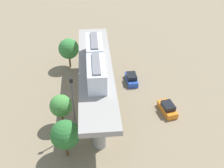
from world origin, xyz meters
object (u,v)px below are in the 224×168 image
object	(u,v)px
parked_car_blue	(131,79)
tree_far_corner	(65,135)
tree_mid_lot	(69,49)
parked_car_orange	(168,108)
train	(95,61)
signal_post	(73,105)
tree_near_viaduct	(61,106)

from	to	relation	value
parked_car_blue	tree_far_corner	world-z (taller)	tree_far_corner
tree_mid_lot	tree_far_corner	size ratio (longest dim) A/B	1.05
parked_car_orange	tree_far_corner	xyz separation A→B (m)	(15.80, 7.63, 3.09)
train	tree_far_corner	xyz separation A→B (m)	(4.52, 10.10, -4.96)
parked_car_orange	signal_post	bearing A→B (deg)	2.07
tree_mid_lot	train	bearing A→B (deg)	110.39
parked_car_blue	tree_near_viaduct	bearing A→B (deg)	38.38
parked_car_orange	signal_post	distance (m)	15.83
tree_near_viaduct	signal_post	xyz separation A→B (m)	(-2.00, 2.06, 1.69)
train	parked_car_blue	world-z (taller)	train
parked_car_orange	signal_post	xyz separation A→B (m)	(14.68, 3.61, 4.71)
parked_car_orange	tree_near_viaduct	distance (m)	17.02
signal_post	parked_car_blue	bearing A→B (deg)	-128.81
parked_car_blue	tree_mid_lot	world-z (taller)	tree_mid_lot
tree_near_viaduct	tree_mid_lot	world-z (taller)	tree_mid_lot
train	parked_car_orange	xyz separation A→B (m)	(-11.28, 2.47, -8.05)
parked_car_orange	tree_near_viaduct	bearing A→B (deg)	-6.43
tree_near_viaduct	signal_post	world-z (taller)	signal_post
parked_car_blue	tree_near_viaduct	distance (m)	16.27
parked_car_orange	signal_post	world-z (taller)	signal_post
tree_mid_lot	signal_post	world-z (taller)	signal_post
parked_car_blue	tree_mid_lot	size ratio (longest dim) A/B	0.70
train	tree_near_viaduct	distance (m)	8.41
train	tree_mid_lot	xyz separation A→B (m)	(4.76, -12.80, -4.70)
train	tree_near_viaduct	bearing A→B (deg)	36.66
parked_car_orange	parked_car_blue	size ratio (longest dim) A/B	1.05
tree_far_corner	signal_post	xyz separation A→B (m)	(-1.12, -4.02, 1.62)
tree_near_viaduct	tree_far_corner	world-z (taller)	tree_far_corner
parked_car_blue	tree_near_viaduct	xyz separation A→B (m)	(12.08, 10.47, 3.01)
tree_near_viaduct	signal_post	bearing A→B (deg)	134.17
parked_car_blue	tree_mid_lot	bearing A→B (deg)	-31.57
train	signal_post	world-z (taller)	train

